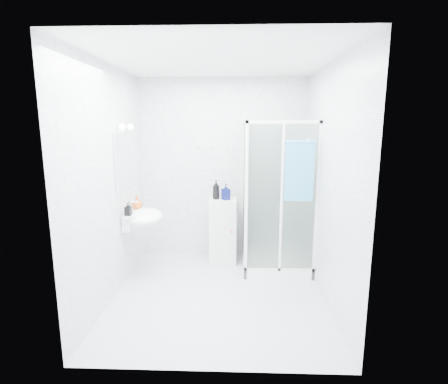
{
  "coord_description": "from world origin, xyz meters",
  "views": [
    {
      "loc": [
        0.2,
        -3.77,
        1.95
      ],
      "look_at": [
        0.05,
        0.35,
        1.15
      ],
      "focal_mm": 28.0,
      "sensor_mm": 36.0,
      "label": 1
    }
  ],
  "objects_px": {
    "wall_basin": "(142,217)",
    "shampoo_bottle_a": "(216,190)",
    "hand_towel": "(299,169)",
    "shampoo_bottle_b": "(226,192)",
    "soap_dispenser_orange": "(137,203)",
    "shower_enclosure": "(271,237)",
    "storage_cabinet": "(223,231)",
    "soap_dispenser_black": "(128,209)"
  },
  "relations": [
    {
      "from": "wall_basin",
      "to": "shampoo_bottle_a",
      "type": "distance_m",
      "value": 1.1
    },
    {
      "from": "hand_towel",
      "to": "shampoo_bottle_a",
      "type": "xyz_separation_m",
      "value": [
        -1.03,
        0.66,
        -0.37
      ]
    },
    {
      "from": "shampoo_bottle_b",
      "to": "soap_dispenser_orange",
      "type": "xyz_separation_m",
      "value": [
        -1.15,
        -0.37,
        -0.08
      ]
    },
    {
      "from": "shower_enclosure",
      "to": "hand_towel",
      "type": "relative_size",
      "value": 2.76
    },
    {
      "from": "storage_cabinet",
      "to": "soap_dispenser_orange",
      "type": "distance_m",
      "value": 1.27
    },
    {
      "from": "wall_basin",
      "to": "soap_dispenser_orange",
      "type": "bearing_deg",
      "value": 122.75
    },
    {
      "from": "shampoo_bottle_a",
      "to": "hand_towel",
      "type": "bearing_deg",
      "value": -32.68
    },
    {
      "from": "storage_cabinet",
      "to": "shampoo_bottle_a",
      "type": "relative_size",
      "value": 3.39
    },
    {
      "from": "hand_towel",
      "to": "soap_dispenser_orange",
      "type": "xyz_separation_m",
      "value": [
        -2.04,
        0.25,
        -0.48
      ]
    },
    {
      "from": "wall_basin",
      "to": "soap_dispenser_black",
      "type": "xyz_separation_m",
      "value": [
        -0.12,
        -0.16,
        0.15
      ]
    },
    {
      "from": "hand_towel",
      "to": "soap_dispenser_black",
      "type": "height_order",
      "value": "hand_towel"
    },
    {
      "from": "shower_enclosure",
      "to": "wall_basin",
      "type": "xyz_separation_m",
      "value": [
        -1.66,
        -0.32,
        0.35
      ]
    },
    {
      "from": "storage_cabinet",
      "to": "hand_towel",
      "type": "height_order",
      "value": "hand_towel"
    },
    {
      "from": "storage_cabinet",
      "to": "shampoo_bottle_b",
      "type": "height_order",
      "value": "shampoo_bottle_b"
    },
    {
      "from": "hand_towel",
      "to": "shampoo_bottle_a",
      "type": "relative_size",
      "value": 2.68
    },
    {
      "from": "shower_enclosure",
      "to": "shampoo_bottle_a",
      "type": "xyz_separation_m",
      "value": [
        -0.75,
        0.26,
        0.6
      ]
    },
    {
      "from": "shampoo_bottle_b",
      "to": "storage_cabinet",
      "type": "bearing_deg",
      "value": 157.3
    },
    {
      "from": "hand_towel",
      "to": "shampoo_bottle_b",
      "type": "height_order",
      "value": "hand_towel"
    },
    {
      "from": "shower_enclosure",
      "to": "shampoo_bottle_b",
      "type": "xyz_separation_m",
      "value": [
        -0.62,
        0.23,
        0.58
      ]
    },
    {
      "from": "storage_cabinet",
      "to": "soap_dispenser_orange",
      "type": "bearing_deg",
      "value": -160.71
    },
    {
      "from": "hand_towel",
      "to": "shampoo_bottle_b",
      "type": "xyz_separation_m",
      "value": [
        -0.89,
        0.63,
        -0.4
      ]
    },
    {
      "from": "storage_cabinet",
      "to": "soap_dispenser_black",
      "type": "height_order",
      "value": "soap_dispenser_black"
    },
    {
      "from": "shower_enclosure",
      "to": "shampoo_bottle_a",
      "type": "distance_m",
      "value": 1.0
    },
    {
      "from": "storage_cabinet",
      "to": "hand_towel",
      "type": "xyz_separation_m",
      "value": [
        0.93,
        -0.65,
        0.97
      ]
    },
    {
      "from": "shampoo_bottle_a",
      "to": "shampoo_bottle_b",
      "type": "relative_size",
      "value": 1.2
    },
    {
      "from": "wall_basin",
      "to": "soap_dispenser_orange",
      "type": "xyz_separation_m",
      "value": [
        -0.11,
        0.17,
        0.15
      ]
    },
    {
      "from": "shampoo_bottle_a",
      "to": "shower_enclosure",
      "type": "bearing_deg",
      "value": -18.91
    },
    {
      "from": "storage_cabinet",
      "to": "shampoo_bottle_b",
      "type": "relative_size",
      "value": 4.07
    },
    {
      "from": "wall_basin",
      "to": "storage_cabinet",
      "type": "xyz_separation_m",
      "value": [
        1.0,
        0.56,
        -0.34
      ]
    },
    {
      "from": "shower_enclosure",
      "to": "storage_cabinet",
      "type": "bearing_deg",
      "value": 159.6
    },
    {
      "from": "soap_dispenser_orange",
      "to": "hand_towel",
      "type": "bearing_deg",
      "value": -7.11
    },
    {
      "from": "storage_cabinet",
      "to": "shampoo_bottle_a",
      "type": "bearing_deg",
      "value": 171.48
    },
    {
      "from": "wall_basin",
      "to": "shampoo_bottle_a",
      "type": "xyz_separation_m",
      "value": [
        0.9,
        0.57,
        0.26
      ]
    },
    {
      "from": "shower_enclosure",
      "to": "hand_towel",
      "type": "bearing_deg",
      "value": -55.69
    },
    {
      "from": "wall_basin",
      "to": "storage_cabinet",
      "type": "height_order",
      "value": "wall_basin"
    },
    {
      "from": "soap_dispenser_orange",
      "to": "soap_dispenser_black",
      "type": "distance_m",
      "value": 0.33
    },
    {
      "from": "shampoo_bottle_a",
      "to": "soap_dispenser_orange",
      "type": "height_order",
      "value": "shampoo_bottle_a"
    },
    {
      "from": "storage_cabinet",
      "to": "soap_dispenser_black",
      "type": "distance_m",
      "value": 1.42
    },
    {
      "from": "soap_dispenser_orange",
      "to": "storage_cabinet",
      "type": "bearing_deg",
      "value": 19.43
    },
    {
      "from": "storage_cabinet",
      "to": "shampoo_bottle_a",
      "type": "xyz_separation_m",
      "value": [
        -0.1,
        0.01,
        0.59
      ]
    },
    {
      "from": "hand_towel",
      "to": "shampoo_bottle_a",
      "type": "distance_m",
      "value": 1.28
    },
    {
      "from": "wall_basin",
      "to": "shampoo_bottle_a",
      "type": "relative_size",
      "value": 2.07
    }
  ]
}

